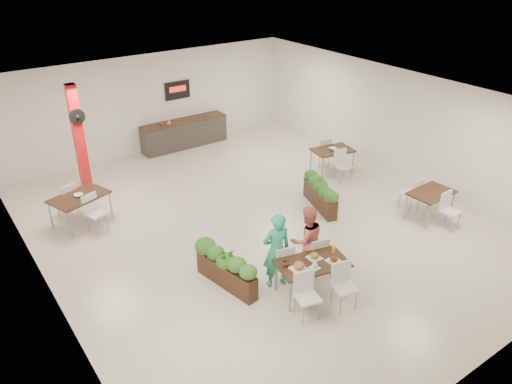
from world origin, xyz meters
The scene contains 12 objects.
ground centered at (0.00, 0.00, 0.00)m, with size 12.00×12.00×0.00m, color beige.
room_shell centered at (0.00, 0.00, 2.01)m, with size 10.10×12.10×3.22m.
red_column centered at (-3.00, 3.79, 1.64)m, with size 0.40×0.41×3.20m.
service_counter centered at (1.00, 5.65, 0.49)m, with size 3.00×0.64×2.20m.
main_table centered at (-0.73, -2.89, 0.64)m, with size 1.57×1.86×0.92m.
diner_man centered at (-1.12, -2.24, 0.84)m, with size 0.61×0.40×1.67m, color #26A67F.
diner_woman centered at (-0.32, -2.24, 0.78)m, with size 0.76×0.59×1.56m, color #EC7068.
planter_left centered at (-1.97, -1.68, 0.48)m, with size 0.61×1.68×0.88m.
planter_right centered at (1.86, -0.27, 0.48)m, with size 0.80×1.65×0.89m.
side_table_a centered at (-3.56, 2.59, 0.64)m, with size 1.56×1.67×0.92m.
side_table_b centered at (3.63, 1.17, 0.63)m, with size 1.33×1.67×0.92m.
side_table_c centered at (3.72, -2.32, 0.62)m, with size 1.19×1.64×0.92m.
Camera 1 is at (-6.30, -8.82, 6.45)m, focal length 35.00 mm.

